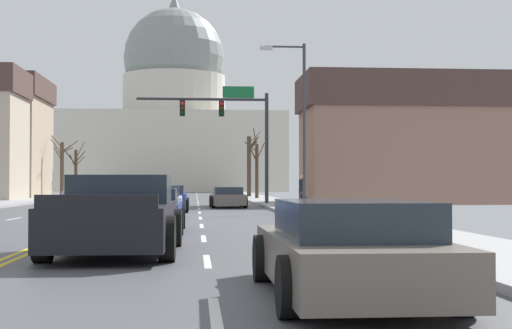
{
  "coord_description": "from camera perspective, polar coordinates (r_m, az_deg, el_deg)",
  "views": [
    {
      "loc": [
        3.29,
        -31.7,
        1.36
      ],
      "look_at": [
        8.52,
        31.39,
        2.93
      ],
      "focal_mm": 51.74,
      "sensor_mm": 36.0,
      "label": 1
    }
  ],
  "objects": [
    {
      "name": "sedan_near_02",
      "position": [
        27.47,
        -7.61,
        -3.01
      ],
      "size": [
        2.03,
        4.23,
        1.24
      ],
      "color": "silver",
      "rests_on": "ground"
    },
    {
      "name": "sedan_near_01",
      "position": [
        34.78,
        -6.93,
        -2.67
      ],
      "size": [
        2.07,
        4.45,
        1.24
      ],
      "color": "navy",
      "rests_on": "ground"
    },
    {
      "name": "capitol_building",
      "position": [
        116.37,
        -6.36,
        3.66
      ],
      "size": [
        34.01,
        18.02,
        31.14
      ],
      "color": "beige",
      "rests_on": "ground"
    },
    {
      "name": "pedestrian_00",
      "position": [
        36.6,
        3.6,
        -1.94
      ],
      "size": [
        0.35,
        0.34,
        1.6
      ],
      "color": "#33333D",
      "rests_on": "ground"
    },
    {
      "name": "sedan_near_03",
      "position": [
        20.59,
        -8.3,
        -3.61
      ],
      "size": [
        1.98,
        4.3,
        1.2
      ],
      "color": "navy",
      "rests_on": "ground"
    },
    {
      "name": "bare_tree_00",
      "position": [
        58.59,
        0.05,
        -0.28
      ],
      "size": [
        1.76,
        2.31,
        5.5
      ],
      "color": "#423328",
      "rests_on": "ground"
    },
    {
      "name": "bicycle_parked",
      "position": [
        35.52,
        3.71,
        -2.82
      ],
      "size": [
        0.12,
        1.77,
        0.85
      ],
      "color": "black",
      "rests_on": "ground"
    },
    {
      "name": "sedan_near_05",
      "position": [
        8.88,
        7.14,
        -6.62
      ],
      "size": [
        2.01,
        4.55,
        1.15
      ],
      "color": "#6B6056",
      "rests_on": "ground"
    },
    {
      "name": "bare_tree_03",
      "position": [
        66.79,
        -14.77,
        -0.23
      ],
      "size": [
        2.64,
        1.97,
        5.43
      ],
      "color": "#4C3D2D",
      "rests_on": "ground"
    },
    {
      "name": "pickup_truck_near_04",
      "position": [
        14.53,
        -10.67,
        -4.03
      ],
      "size": [
        2.44,
        5.24,
        1.51
      ],
      "color": "black",
      "rests_on": "ground"
    },
    {
      "name": "street_lamp_right",
      "position": [
        33.35,
        3.29,
        4.14
      ],
      "size": [
        2.08,
        0.24,
        7.51
      ],
      "color": "#333338",
      "rests_on": "ground"
    },
    {
      "name": "bare_tree_01",
      "position": [
        71.93,
        -13.77,
        -0.45
      ],
      "size": [
        2.05,
        1.44,
        5.16
      ],
      "color": "#423328",
      "rests_on": "ground"
    },
    {
      "name": "sedan_oncoming_02",
      "position": [
        77.72,
        -8.42,
        -1.98
      ],
      "size": [
        2.04,
        4.73,
        1.24
      ],
      "color": "black",
      "rests_on": "ground"
    },
    {
      "name": "sedan_oncoming_01",
      "position": [
        67.74,
        -11.74,
        -2.08
      ],
      "size": [
        2.15,
        4.35,
        1.12
      ],
      "color": "#6B6056",
      "rests_on": "ground"
    },
    {
      "name": "bare_tree_02",
      "position": [
        66.35,
        -0.52,
        -0.03
      ],
      "size": [
        1.34,
        1.56,
        5.9
      ],
      "color": "#423328",
      "rests_on": "ground"
    },
    {
      "name": "flank_building_02",
      "position": [
        49.01,
        11.7,
        1.96
      ],
      "size": [
        14.0,
        6.73,
        8.31
      ],
      "color": "#8C6656",
      "rests_on": "ground"
    },
    {
      "name": "sedan_near_00",
      "position": [
        40.55,
        -2.19,
        -2.58
      ],
      "size": [
        1.98,
        4.43,
        1.12
      ],
      "color": "#6B6056",
      "rests_on": "ground"
    },
    {
      "name": "signal_gantry",
      "position": [
        44.38,
        -1.98,
        3.46
      ],
      "size": [
        7.91,
        0.41,
        7.03
      ],
      "color": "#28282D",
      "rests_on": "ground"
    },
    {
      "name": "ground",
      "position": [
        31.9,
        -10.68,
        -3.8
      ],
      "size": [
        20.0,
        180.0,
        0.2
      ],
      "color": "#4D4D52"
    },
    {
      "name": "sedan_oncoming_00",
      "position": [
        54.88,
        -13.46,
        -2.22
      ],
      "size": [
        2.19,
        4.62,
        1.17
      ],
      "color": "#9EA3A8",
      "rests_on": "ground"
    }
  ]
}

